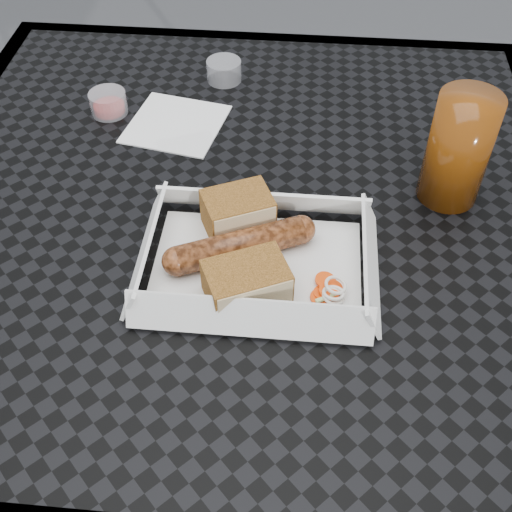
{
  "coord_description": "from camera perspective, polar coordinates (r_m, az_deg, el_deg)",
  "views": [
    {
      "loc": [
        0.07,
        -0.56,
        1.26
      ],
      "look_at": [
        0.03,
        -0.12,
        0.78
      ],
      "focal_mm": 45.0,
      "sensor_mm": 36.0,
      "label": 1
    }
  ],
  "objects": [
    {
      "name": "drink_glass",
      "position": [
        0.76,
        17.56,
        9.03
      ],
      "size": [
        0.07,
        0.07,
        0.13
      ],
      "primitive_type": "cylinder",
      "color": "#5E2B08",
      "rests_on": "patio_table"
    },
    {
      "name": "ground",
      "position": [
        1.38,
        -1.03,
        -18.55
      ],
      "size": [
        60.0,
        60.0,
        0.0
      ],
      "primitive_type": "plane",
      "color": "#4A4A4C",
      "rests_on": "ground"
    },
    {
      "name": "bread_near",
      "position": [
        0.71,
        -1.63,
        3.89
      ],
      "size": [
        0.09,
        0.08,
        0.05
      ],
      "primitive_type": "cube",
      "rotation": [
        0.0,
        0.0,
        0.43
      ],
      "color": "brown",
      "rests_on": "food_tray"
    },
    {
      "name": "napkin",
      "position": [
        0.88,
        -7.12,
        11.57
      ],
      "size": [
        0.14,
        0.14,
        0.0
      ],
      "primitive_type": "cube",
      "rotation": [
        0.0,
        0.0,
        -0.2
      ],
      "color": "white",
      "rests_on": "patio_table"
    },
    {
      "name": "condiment_cup_sauce",
      "position": [
        0.92,
        -12.99,
        13.13
      ],
      "size": [
        0.05,
        0.05,
        0.03
      ],
      "primitive_type": "cylinder",
      "color": "maroon",
      "rests_on": "patio_table"
    },
    {
      "name": "bratwurst",
      "position": [
        0.68,
        -1.4,
        0.98
      ],
      "size": [
        0.16,
        0.09,
        0.03
      ],
      "rotation": [
        0.0,
        0.0,
        0.43
      ],
      "color": "brown",
      "rests_on": "food_tray"
    },
    {
      "name": "bread_far",
      "position": [
        0.64,
        -0.85,
        -2.38
      ],
      "size": [
        0.1,
        0.08,
        0.04
      ],
      "primitive_type": "cube",
      "rotation": [
        0.0,
        0.0,
        0.43
      ],
      "color": "brown",
      "rests_on": "food_tray"
    },
    {
      "name": "food_tray",
      "position": [
        0.68,
        0.08,
        -0.98
      ],
      "size": [
        0.22,
        0.15,
        0.0
      ],
      "primitive_type": "cube",
      "color": "white",
      "rests_on": "patio_table"
    },
    {
      "name": "patio_table",
      "position": [
        0.82,
        -1.66,
        1.08
      ],
      "size": [
        0.8,
        0.8,
        0.74
      ],
      "color": "black",
      "rests_on": "ground"
    },
    {
      "name": "condiment_cup_empty",
      "position": [
        0.96,
        -2.86,
        16.13
      ],
      "size": [
        0.05,
        0.05,
        0.03
      ],
      "primitive_type": "cylinder",
      "color": "silver",
      "rests_on": "patio_table"
    },
    {
      "name": "veg_garnish",
      "position": [
        0.66,
        6.27,
        -3.27
      ],
      "size": [
        0.03,
        0.03,
        0.0
      ],
      "color": "#F6460A",
      "rests_on": "food_tray"
    }
  ]
}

